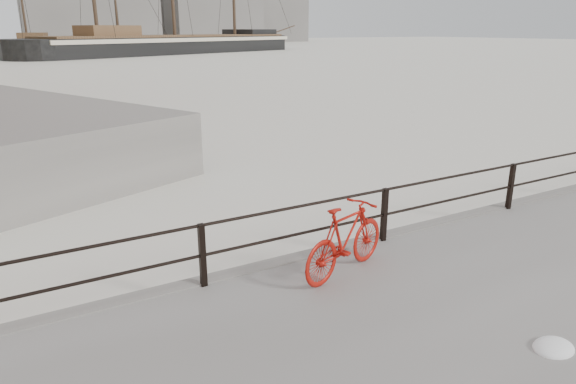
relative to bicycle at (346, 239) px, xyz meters
name	(u,v)px	position (x,y,z in m)	size (l,w,h in m)	color
ground	(376,255)	(1.40, 0.88, -0.94)	(400.00, 400.00, 0.00)	white
guardrail	(384,215)	(1.40, 0.73, -0.09)	(28.00, 0.10, 1.00)	black
bicycle	(346,239)	(0.00, 0.00, 0.00)	(1.94, 0.29, 1.17)	#A8130B
barque_black	(176,53)	(24.52, 82.67, -0.94)	(64.16, 21.00, 36.01)	black
schooner_mid	(76,56)	(8.27, 82.30, -0.94)	(29.34, 12.41, 21.07)	silver
industrial_west	(90,8)	(21.40, 140.88, 8.06)	(32.00, 18.00, 18.00)	gray
industrial_mid	(209,0)	(56.40, 145.88, 11.06)	(26.00, 20.00, 24.00)	gray
industrial_east	(270,19)	(79.40, 150.88, 6.06)	(20.00, 16.00, 14.00)	gray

